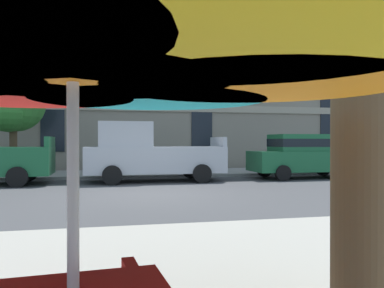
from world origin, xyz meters
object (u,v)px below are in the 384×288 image
(pickup_silver, at_px, (148,154))
(street_tree_left, at_px, (13,105))
(sedan_green, at_px, (303,155))
(patio_umbrella, at_px, (73,36))

(pickup_silver, relative_size, street_tree_left, 1.18)
(street_tree_left, bearing_deg, sedan_green, -14.00)
(pickup_silver, bearing_deg, sedan_green, -0.00)
(pickup_silver, relative_size, patio_umbrella, 1.42)
(street_tree_left, bearing_deg, pickup_silver, -28.68)
(pickup_silver, xyz_separation_m, sedan_green, (6.30, -0.00, -0.08))
(pickup_silver, relative_size, sedan_green, 1.16)
(pickup_silver, xyz_separation_m, patio_umbrella, (-1.78, -12.70, 0.99))
(street_tree_left, height_order, patio_umbrella, street_tree_left)
(pickup_silver, height_order, street_tree_left, street_tree_left)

